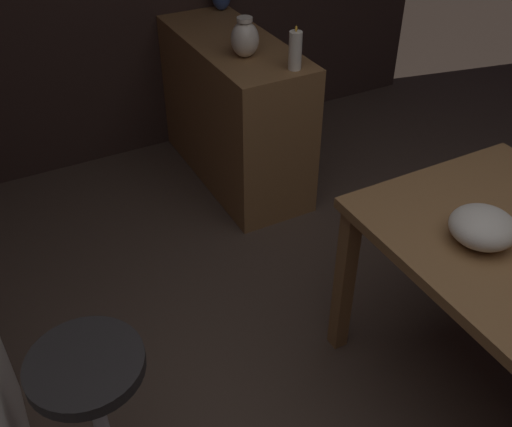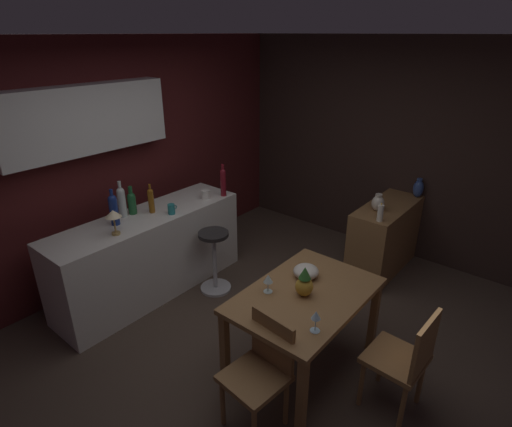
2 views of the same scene
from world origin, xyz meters
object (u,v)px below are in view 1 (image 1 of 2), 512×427
object	(u,v)px
fruit_bowl	(483,227)
pillar_candle_tall	(295,51)
vase_ceramic_ivory	(245,39)
sideboard_cabinet	(234,111)

from	to	relation	value
fruit_bowl	pillar_candle_tall	xyz separation A→B (m)	(1.27, -0.07, 0.12)
vase_ceramic_ivory	pillar_candle_tall	bearing A→B (deg)	-150.70
fruit_bowl	pillar_candle_tall	bearing A→B (deg)	-3.11
pillar_candle_tall	vase_ceramic_ivory	bearing A→B (deg)	29.30
sideboard_cabinet	vase_ceramic_ivory	world-z (taller)	vase_ceramic_ivory
pillar_candle_tall	vase_ceramic_ivory	world-z (taller)	pillar_candle_tall
pillar_candle_tall	vase_ceramic_ivory	xyz separation A→B (m)	(0.24, 0.14, -0.00)
sideboard_cabinet	pillar_candle_tall	distance (m)	0.69
pillar_candle_tall	vase_ceramic_ivory	size ratio (longest dim) A/B	1.07
pillar_candle_tall	fruit_bowl	bearing A→B (deg)	176.89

